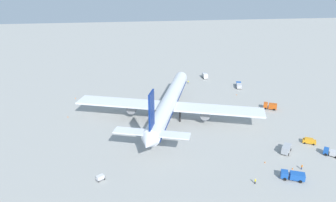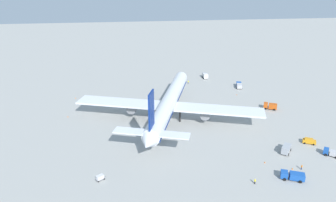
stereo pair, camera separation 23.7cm
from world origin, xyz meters
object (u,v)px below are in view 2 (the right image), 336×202
Objects in this scene: service_truck_5 at (270,106)px; ground_worker_1 at (188,82)px; service_van at (309,141)px; baggage_cart_0 at (100,177)px; service_truck_1 at (239,85)px; airliner at (169,103)px; traffic_cone_1 at (292,169)px; ground_worker_2 at (255,181)px; service_truck_4 at (332,153)px; traffic_cone_4 at (237,95)px; service_truck_3 at (286,149)px; ground_worker_0 at (302,167)px; service_truck_2 at (293,176)px; service_truck_0 at (205,76)px; traffic_cone_0 at (265,162)px; traffic_cone_3 at (68,117)px; traffic_cone_2 at (76,98)px.

ground_worker_1 is (40.29, 29.14, -0.65)m from service_truck_5.
baggage_cart_0 is (-11.47, 72.38, -0.21)m from service_van.
service_truck_5 is (-29.87, -3.72, 0.15)m from service_truck_1.
ground_worker_1 is (83.14, -43.14, 0.05)m from baggage_cart_0.
airliner is 15.71× the size of service_van.
ground_worker_2 is at bearing 110.26° from traffic_cone_1.
traffic_cone_4 is (59.16, 11.58, -0.95)m from service_truck_4.
ground_worker_0 is at bearing 179.68° from service_truck_3.
service_truck_4 is (-36.28, -49.25, -5.96)m from airliner.
service_truck_2 is at bearing -87.86° from ground_worker_2.
baggage_cart_0 is at bearing 87.27° from traffic_cone_1.
service_truck_0 reaches higher than ground_worker_2.
service_van is 73.28m from baggage_cart_0.
service_truck_3 is at bearing -62.52° from traffic_cone_0.
service_truck_4 is (-4.05, -13.92, -0.28)m from service_truck_3.
airliner is 53.47m from traffic_cone_1.
service_truck_4 is at bearing -174.64° from service_truck_1.
service_truck_1 is 1.50× the size of service_van.
baggage_cart_0 is 5.58× the size of traffic_cone_0.
service_truck_1 is 1.24× the size of service_truck_3.
service_truck_2 is 69.99m from traffic_cone_4.
service_truck_0 is 94.12m from traffic_cone_1.
ground_worker_2 is (-47.12, -18.22, -6.32)m from airliner.
baggage_cart_0 is 5.58× the size of traffic_cone_3.
airliner reaches higher than service_truck_0.
service_truck_0 is 89.55m from traffic_cone_0.
service_truck_1 is at bearing 5.36° from service_truck_4.
ground_worker_0 is (-6.02, 13.97, -0.35)m from service_truck_4.
service_truck_2 is 104.47m from traffic_cone_2.
traffic_cone_2 is at bearing 38.04° from ground_worker_2.
traffic_cone_3 is at bearing 62.79° from service_truck_3.
ground_worker_2 reaches higher than traffic_cone_1.
airliner reaches higher than traffic_cone_0.
airliner is 43.77× the size of ground_worker_2.
traffic_cone_3 is (49.33, 74.65, 0.00)m from traffic_cone_1.
service_truck_2 is 11.75m from ground_worker_2.
ground_worker_1 reaches higher than baggage_cart_0.
baggage_cart_0 is at bearing 149.05° from service_truck_0.
ground_worker_0 reaches higher than traffic_cone_1.
traffic_cone_3 is 1.00× the size of traffic_cone_4.
traffic_cone_0 is at bearing 24.31° from service_truck_2.
traffic_cone_0 is 61.31m from traffic_cone_4.
service_truck_4 is at bearing -106.21° from service_truck_3.
traffic_cone_3 is (35.07, 88.51, -0.76)m from service_van.
service_truck_3 is 78.48m from ground_worker_1.
airliner is 14.32× the size of service_truck_4.
traffic_cone_3 is (3.70, 88.42, -1.25)m from service_truck_5.
traffic_cone_0 is (-5.01, 9.64, -1.23)m from service_truck_3.
service_truck_5 is at bearing -106.19° from traffic_cone_2.
ground_worker_0 is at bearing -74.24° from ground_worker_2.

